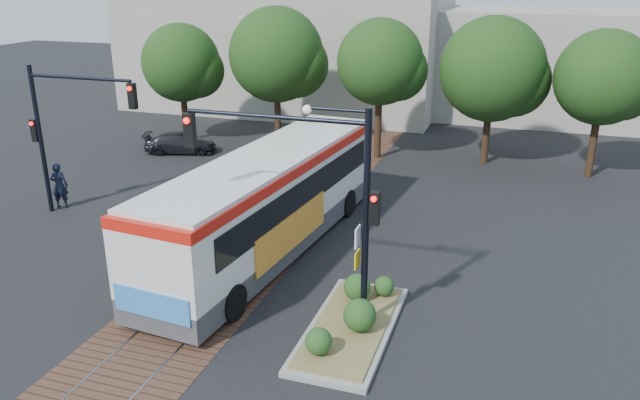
# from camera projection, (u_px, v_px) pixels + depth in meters

# --- Properties ---
(ground) EXTENTS (120.00, 120.00, 0.00)m
(ground) POSITION_uv_depth(u_px,v_px,m) (212.00, 288.00, 19.53)
(ground) COLOR black
(ground) RESTS_ON ground
(trackbed) EXTENTS (3.60, 40.00, 0.02)m
(trackbed) POSITION_uv_depth(u_px,v_px,m) (262.00, 239.00, 23.10)
(trackbed) COLOR #503324
(trackbed) RESTS_ON ground
(tree_row) EXTENTS (26.40, 5.60, 7.67)m
(tree_row) POSITION_uv_depth(u_px,v_px,m) (376.00, 64.00, 32.15)
(tree_row) COLOR #382314
(tree_row) RESTS_ON ground
(warehouses) EXTENTS (40.00, 13.00, 8.00)m
(warehouses) POSITION_uv_depth(u_px,v_px,m) (393.00, 55.00, 44.01)
(warehouses) COLOR #ADA899
(warehouses) RESTS_ON ground
(city_bus) EXTENTS (4.06, 13.34, 3.51)m
(city_bus) POSITION_uv_depth(u_px,v_px,m) (271.00, 197.00, 21.69)
(city_bus) COLOR #434345
(city_bus) RESTS_ON ground
(traffic_island) EXTENTS (2.20, 5.20, 1.13)m
(traffic_island) POSITION_uv_depth(u_px,v_px,m) (352.00, 319.00, 17.20)
(traffic_island) COLOR gray
(traffic_island) RESTS_ON ground
(signal_pole_main) EXTENTS (5.49, 0.46, 6.00)m
(signal_pole_main) POSITION_uv_depth(u_px,v_px,m) (321.00, 183.00, 16.24)
(signal_pole_main) COLOR black
(signal_pole_main) RESTS_ON ground
(signal_pole_left) EXTENTS (4.99, 0.34, 6.00)m
(signal_pole_left) POSITION_uv_depth(u_px,v_px,m) (61.00, 121.00, 24.23)
(signal_pole_left) COLOR black
(signal_pole_left) RESTS_ON ground
(officer) EXTENTS (0.82, 0.66, 1.94)m
(officer) POSITION_uv_depth(u_px,v_px,m) (59.00, 186.00, 25.94)
(officer) COLOR black
(officer) RESTS_ON ground
(parked_car) EXTENTS (4.16, 2.69, 1.12)m
(parked_car) POSITION_uv_depth(u_px,v_px,m) (180.00, 143.00, 34.04)
(parked_car) COLOR black
(parked_car) RESTS_ON ground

